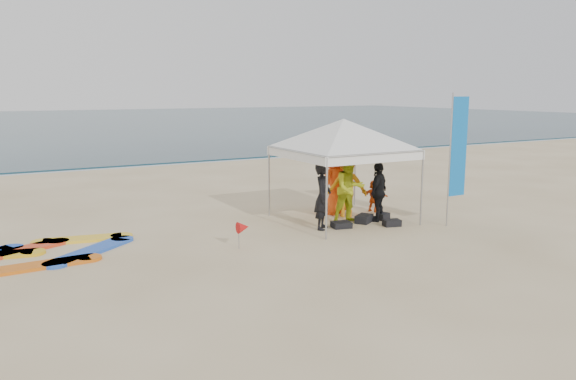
{
  "coord_description": "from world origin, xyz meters",
  "views": [
    {
      "loc": [
        -6.16,
        -9.49,
        3.66
      ],
      "look_at": [
        0.58,
        2.6,
        1.2
      ],
      "focal_mm": 35.0,
      "sensor_mm": 36.0,
      "label": 1
    }
  ],
  "objects_px": {
    "person_orange_a": "(347,185)",
    "surfboard_spread": "(14,256)",
    "person_yellow": "(349,189)",
    "canopy_tent": "(344,119)",
    "marker_pennant": "(243,227)",
    "person_black_a": "(323,196)",
    "person_seated": "(374,196)",
    "person_orange_b": "(336,182)",
    "feather_flag": "(458,148)",
    "person_black_b": "(378,192)"
  },
  "relations": [
    {
      "from": "person_orange_a",
      "to": "surfboard_spread",
      "type": "height_order",
      "value": "person_orange_a"
    },
    {
      "from": "person_orange_a",
      "to": "marker_pennant",
      "type": "xyz_separation_m",
      "value": [
        -4.06,
        -1.6,
        -0.43
      ]
    },
    {
      "from": "canopy_tent",
      "to": "marker_pennant",
      "type": "xyz_separation_m",
      "value": [
        -3.67,
        -1.24,
        -2.38
      ]
    },
    {
      "from": "person_orange_a",
      "to": "person_orange_b",
      "type": "relative_size",
      "value": 0.97
    },
    {
      "from": "person_black_b",
      "to": "surfboard_spread",
      "type": "xyz_separation_m",
      "value": [
        -9.28,
        1.1,
        -0.81
      ]
    },
    {
      "from": "person_orange_a",
      "to": "canopy_tent",
      "type": "height_order",
      "value": "canopy_tent"
    },
    {
      "from": "person_orange_a",
      "to": "person_black_b",
      "type": "xyz_separation_m",
      "value": [
        0.44,
        -0.92,
        -0.08
      ]
    },
    {
      "from": "person_orange_b",
      "to": "person_black_b",
      "type": "bearing_deg",
      "value": 92.1
    },
    {
      "from": "person_yellow",
      "to": "feather_flag",
      "type": "relative_size",
      "value": 0.53
    },
    {
      "from": "person_yellow",
      "to": "person_orange_b",
      "type": "xyz_separation_m",
      "value": [
        0.27,
        1.09,
        -0.0
      ]
    },
    {
      "from": "person_orange_a",
      "to": "person_seated",
      "type": "xyz_separation_m",
      "value": [
        1.11,
        0.13,
        -0.44
      ]
    },
    {
      "from": "person_black_a",
      "to": "person_seated",
      "type": "height_order",
      "value": "person_black_a"
    },
    {
      "from": "person_black_a",
      "to": "person_black_b",
      "type": "height_order",
      "value": "person_black_a"
    },
    {
      "from": "person_orange_b",
      "to": "surfboard_spread",
      "type": "xyz_separation_m",
      "value": [
        -8.75,
        -0.28,
        -0.92
      ]
    },
    {
      "from": "person_black_a",
      "to": "surfboard_spread",
      "type": "distance_m",
      "value": 7.53
    },
    {
      "from": "person_black_b",
      "to": "canopy_tent",
      "type": "xyz_separation_m",
      "value": [
        -0.84,
        0.57,
        2.03
      ]
    },
    {
      "from": "person_black_a",
      "to": "canopy_tent",
      "type": "height_order",
      "value": "canopy_tent"
    },
    {
      "from": "person_black_a",
      "to": "canopy_tent",
      "type": "xyz_separation_m",
      "value": [
        1.05,
        0.6,
        1.98
      ]
    },
    {
      "from": "person_orange_a",
      "to": "person_seated",
      "type": "relative_size",
      "value": 1.9
    },
    {
      "from": "person_orange_b",
      "to": "person_orange_a",
      "type": "bearing_deg",
      "value": 81.33
    },
    {
      "from": "person_black_a",
      "to": "marker_pennant",
      "type": "distance_m",
      "value": 2.72
    },
    {
      "from": "person_black_a",
      "to": "person_orange_b",
      "type": "bearing_deg",
      "value": 1.3
    },
    {
      "from": "surfboard_spread",
      "to": "person_seated",
      "type": "bearing_deg",
      "value": -0.28
    },
    {
      "from": "person_orange_a",
      "to": "feather_flag",
      "type": "xyz_separation_m",
      "value": [
        1.98,
        -2.33,
        1.19
      ]
    },
    {
      "from": "person_black_a",
      "to": "person_yellow",
      "type": "relative_size",
      "value": 0.93
    },
    {
      "from": "person_yellow",
      "to": "canopy_tent",
      "type": "bearing_deg",
      "value": 102.13
    },
    {
      "from": "person_seated",
      "to": "feather_flag",
      "type": "xyz_separation_m",
      "value": [
        0.87,
        -2.46,
        1.63
      ]
    },
    {
      "from": "person_black_b",
      "to": "feather_flag",
      "type": "bearing_deg",
      "value": 106.01
    },
    {
      "from": "person_seated",
      "to": "person_orange_b",
      "type": "bearing_deg",
      "value": 61.15
    },
    {
      "from": "feather_flag",
      "to": "surfboard_spread",
      "type": "bearing_deg",
      "value": 166.92
    },
    {
      "from": "person_black_a",
      "to": "person_orange_a",
      "type": "bearing_deg",
      "value": -11.22
    },
    {
      "from": "person_seated",
      "to": "marker_pennant",
      "type": "bearing_deg",
      "value": 95.01
    },
    {
      "from": "person_seated",
      "to": "canopy_tent",
      "type": "bearing_deg",
      "value": 94.41
    },
    {
      "from": "person_black_a",
      "to": "person_yellow",
      "type": "height_order",
      "value": "person_yellow"
    },
    {
      "from": "person_orange_a",
      "to": "marker_pennant",
      "type": "bearing_deg",
      "value": 48.0
    },
    {
      "from": "person_black_a",
      "to": "person_orange_a",
      "type": "height_order",
      "value": "person_orange_a"
    },
    {
      "from": "person_black_b",
      "to": "surfboard_spread",
      "type": "relative_size",
      "value": 0.3
    },
    {
      "from": "person_yellow",
      "to": "canopy_tent",
      "type": "xyz_separation_m",
      "value": [
        -0.04,
        0.28,
        1.92
      ]
    },
    {
      "from": "person_black_b",
      "to": "surfboard_spread",
      "type": "distance_m",
      "value": 9.38
    },
    {
      "from": "canopy_tent",
      "to": "feather_flag",
      "type": "height_order",
      "value": "feather_flag"
    },
    {
      "from": "marker_pennant",
      "to": "person_yellow",
      "type": "bearing_deg",
      "value": 14.56
    },
    {
      "from": "person_yellow",
      "to": "person_orange_a",
      "type": "bearing_deg",
      "value": 65.09
    },
    {
      "from": "person_black_b",
      "to": "marker_pennant",
      "type": "distance_m",
      "value": 4.56
    },
    {
      "from": "person_orange_a",
      "to": "surfboard_spread",
      "type": "relative_size",
      "value": 0.33
    },
    {
      "from": "person_yellow",
      "to": "canopy_tent",
      "type": "distance_m",
      "value": 1.94
    },
    {
      "from": "person_yellow",
      "to": "person_black_b",
      "type": "bearing_deg",
      "value": -15.88
    },
    {
      "from": "marker_pennant",
      "to": "canopy_tent",
      "type": "bearing_deg",
      "value": 18.74
    },
    {
      "from": "person_black_a",
      "to": "surfboard_spread",
      "type": "xyz_separation_m",
      "value": [
        -7.39,
        1.13,
        -0.86
      ]
    },
    {
      "from": "marker_pennant",
      "to": "person_seated",
      "type": "bearing_deg",
      "value": 18.5
    },
    {
      "from": "person_black_a",
      "to": "person_seated",
      "type": "xyz_separation_m",
      "value": [
        2.54,
        1.08,
        -0.4
      ]
    }
  ]
}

